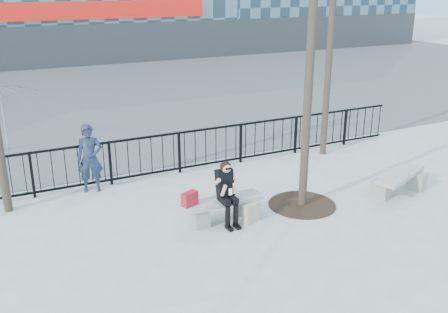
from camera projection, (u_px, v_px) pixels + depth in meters
name	position (u px, v px, depth m)	size (l,w,h in m)	color
ground	(224.00, 220.00, 10.43)	(120.00, 120.00, 0.00)	#979893
street_surface	(81.00, 90.00, 23.12)	(60.00, 23.00, 0.01)	#474747
railing	(172.00, 154.00, 12.79)	(14.00, 0.06, 1.10)	black
tree_grate	(302.00, 204.00, 11.14)	(1.50, 1.50, 0.02)	black
bench_main	(224.00, 207.00, 10.33)	(1.65, 0.46, 0.49)	slate
bench_second	(400.00, 181.00, 11.68)	(1.69, 0.47, 0.50)	slate
seated_woman	(227.00, 193.00, 10.08)	(0.50, 0.64, 1.34)	black
handbag	(190.00, 199.00, 9.93)	(0.34, 0.16, 0.28)	#A2141D
shopping_bag	(251.00, 213.00, 10.31)	(0.43, 0.16, 0.40)	beige
standing_man	(90.00, 158.00, 11.65)	(0.60, 0.39, 1.64)	black
vendor_umbrella	(4.00, 117.00, 14.48)	(2.20, 2.24, 2.02)	yellow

